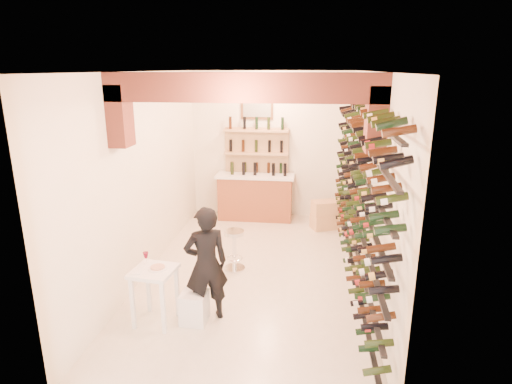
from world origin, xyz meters
The scene contains 11 objects.
ground centered at (0.00, 0.00, 0.00)m, with size 6.00×6.00×0.00m, color beige.
room_shell centered at (0.00, -0.26, 2.25)m, with size 3.52×6.02×3.21m.
wine_rack centered at (1.53, 0.00, 1.55)m, with size 0.32×5.70×2.56m.
back_counter centered at (-0.30, 2.65, 0.53)m, with size 1.70×0.62×1.29m.
back_shelving centered at (-0.30, 2.89, 1.17)m, with size 1.40×0.31×2.73m.
tasting_table centered at (-1.10, -1.56, 0.63)m, with size 0.59×0.59×0.92m.
white_stool centered at (-0.60, -1.50, 0.21)m, with size 0.33×0.33×0.42m, color white.
person centered at (-0.45, -1.39, 0.79)m, with size 0.58×0.38×1.58m, color black.
chrome_barstool centered at (-0.34, 0.10, 0.40)m, with size 0.35×0.35×0.68m.
crate_lower centered at (1.21, 2.20, 0.15)m, with size 0.51×0.36×0.31m, color tan.
crate_upper centered at (1.21, 2.20, 0.45)m, with size 0.50×0.34×0.29m, color tan.
Camera 1 is at (0.81, -6.39, 3.25)m, focal length 30.13 mm.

